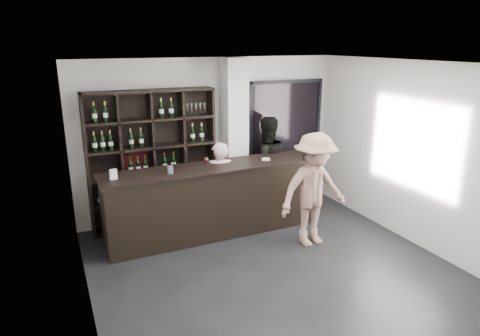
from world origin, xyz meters
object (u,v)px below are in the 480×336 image
customer (314,190)px  taster_black (266,164)px  taster_pink (220,185)px  tasting_counter (214,200)px  wine_shelf (153,160)px

customer → taster_black: bearing=88.7°
customer → taster_pink: bearing=130.7°
taster_pink → taster_black: size_ratio=0.84×
taster_pink → taster_black: taster_black is taller
taster_pink → taster_black: bearing=-148.1°
taster_black → customer: same height
tasting_counter → taster_pink: size_ratio=2.36×
wine_shelf → tasting_counter: size_ratio=0.66×
taster_black → wine_shelf: bearing=0.5°
tasting_counter → customer: 1.68m
wine_shelf → tasting_counter: (0.80, -0.82, -0.59)m
wine_shelf → taster_pink: bearing=-30.8°
tasting_counter → taster_black: taster_black is taller
taster_pink → customer: 1.65m
tasting_counter → taster_pink: (0.20, 0.22, 0.17)m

